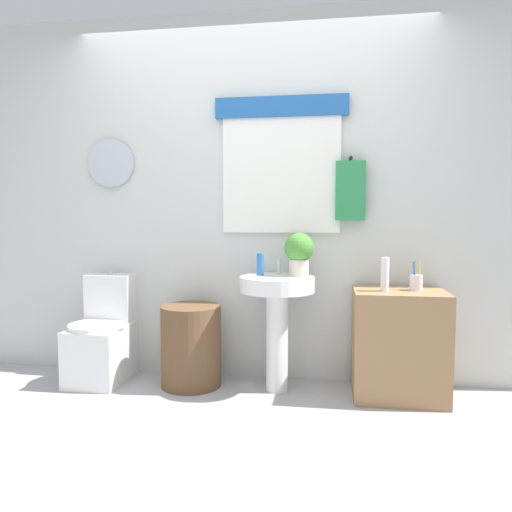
{
  "coord_description": "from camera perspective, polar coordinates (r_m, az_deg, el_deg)",
  "views": [
    {
      "loc": [
        0.54,
        -2.26,
        1.17
      ],
      "look_at": [
        0.08,
        0.8,
        0.91
      ],
      "focal_mm": 33.35,
      "sensor_mm": 36.0,
      "label": 1
    }
  ],
  "objects": [
    {
      "name": "lotion_bottle",
      "position": [
        3.11,
        15.2,
        -2.13
      ],
      "size": [
        0.05,
        0.05,
        0.21
      ],
      "primitive_type": "cylinder",
      "color": "white",
      "rests_on": "wooden_cabinet"
    },
    {
      "name": "laundry_hamper",
      "position": [
        3.36,
        -7.79,
        -10.61
      ],
      "size": [
        0.41,
        0.41,
        0.56
      ],
      "primitive_type": "cylinder",
      "color": "brown",
      "rests_on": "ground_plane"
    },
    {
      "name": "ground_plane",
      "position": [
        2.6,
        -4.74,
        -21.94
      ],
      "size": [
        8.0,
        8.0,
        0.0
      ],
      "primitive_type": "plane",
      "color": "#A3A3A8"
    },
    {
      "name": "wooden_cabinet",
      "position": [
        3.25,
        16.74,
        -10.06
      ],
      "size": [
        0.58,
        0.44,
        0.7
      ],
      "primitive_type": "cube",
      "color": "#9E754C",
      "rests_on": "ground_plane"
    },
    {
      "name": "toothbrush_cup",
      "position": [
        3.21,
        18.65,
        -2.98
      ],
      "size": [
        0.08,
        0.08,
        0.19
      ],
      "color": "silver",
      "rests_on": "wooden_cabinet"
    },
    {
      "name": "potted_plant",
      "position": [
        3.18,
        5.18,
        0.52
      ],
      "size": [
        0.2,
        0.2,
        0.29
      ],
      "color": "beige",
      "rests_on": "pedestal_sink"
    },
    {
      "name": "pedestal_sink",
      "position": [
        3.18,
        2.53,
        -5.97
      ],
      "size": [
        0.5,
        0.5,
        0.77
      ],
      "color": "white",
      "rests_on": "ground_plane"
    },
    {
      "name": "toilet",
      "position": [
        3.63,
        -17.84,
        -9.5
      ],
      "size": [
        0.38,
        0.51,
        0.76
      ],
      "color": "white",
      "rests_on": "ground_plane"
    },
    {
      "name": "faucet",
      "position": [
        3.27,
        2.77,
        -1.34
      ],
      "size": [
        0.03,
        0.03,
        0.1
      ],
      "primitive_type": "cylinder",
      "color": "silver",
      "rests_on": "pedestal_sink"
    },
    {
      "name": "back_wall",
      "position": [
        3.45,
        -0.39,
        7.05
      ],
      "size": [
        4.4,
        0.18,
        2.6
      ],
      "color": "silver",
      "rests_on": "ground_plane"
    },
    {
      "name": "soap_bottle",
      "position": [
        3.21,
        0.51,
        -0.99
      ],
      "size": [
        0.05,
        0.05,
        0.15
      ],
      "primitive_type": "cylinder",
      "color": "#2D6BB7",
      "rests_on": "pedestal_sink"
    }
  ]
}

